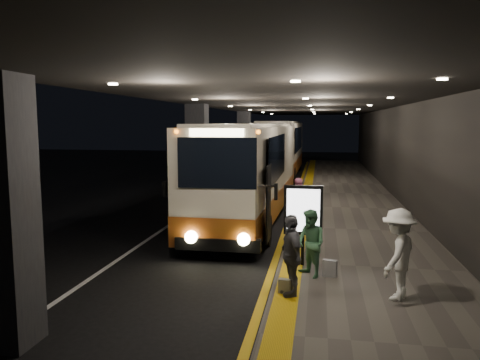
% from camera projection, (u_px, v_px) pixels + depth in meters
% --- Properties ---
extents(ground, '(90.00, 90.00, 0.00)m').
position_uv_depth(ground, '(211.00, 235.00, 15.32)').
color(ground, black).
extents(lane_line_white, '(0.12, 50.00, 0.01)m').
position_uv_depth(lane_line_white, '(197.00, 206.00, 20.51)').
color(lane_line_white, silver).
rests_on(lane_line_white, ground).
extents(kerb_stripe_yellow, '(0.18, 50.00, 0.01)m').
position_uv_depth(kerb_stripe_yellow, '(292.00, 209.00, 19.82)').
color(kerb_stripe_yellow, gold).
rests_on(kerb_stripe_yellow, ground).
extents(sidewalk, '(4.50, 50.00, 0.15)m').
position_uv_depth(sidewalk, '(350.00, 209.00, 19.41)').
color(sidewalk, '#514C44').
rests_on(sidewalk, ground).
extents(tactile_strip, '(0.50, 50.00, 0.01)m').
position_uv_depth(tactile_strip, '(304.00, 206.00, 19.72)').
color(tactile_strip, gold).
rests_on(tactile_strip, sidewalk).
extents(terminal_wall, '(0.10, 50.00, 6.00)m').
position_uv_depth(terminal_wall, '(410.00, 139.00, 18.68)').
color(terminal_wall, black).
rests_on(terminal_wall, ground).
extents(support_columns, '(0.80, 24.80, 4.40)m').
position_uv_depth(support_columns, '(197.00, 158.00, 19.22)').
color(support_columns, black).
rests_on(support_columns, ground).
extents(canopy, '(9.00, 50.00, 0.40)m').
position_uv_depth(canopy, '(297.00, 99.00, 19.24)').
color(canopy, black).
rests_on(canopy, support_columns).
extents(coach_main, '(2.66, 11.32, 3.51)m').
position_uv_depth(coach_main, '(249.00, 176.00, 17.32)').
color(coach_main, beige).
rests_on(coach_main, ground).
extents(coach_second, '(2.51, 11.59, 3.64)m').
position_uv_depth(coach_second, '(280.00, 151.00, 31.83)').
color(coach_second, beige).
rests_on(coach_second, ground).
extents(passenger_boarding, '(0.49, 0.65, 1.62)m').
position_uv_depth(passenger_boarding, '(299.00, 201.00, 16.06)').
color(passenger_boarding, '#A94F73').
rests_on(passenger_boarding, sidewalk).
extents(passenger_waiting_green, '(0.83, 0.88, 1.54)m').
position_uv_depth(passenger_waiting_green, '(311.00, 243.00, 10.58)').
color(passenger_waiting_green, '#40734D').
rests_on(passenger_waiting_green, sidewalk).
extents(passenger_waiting_white, '(1.02, 1.30, 1.82)m').
position_uv_depth(passenger_waiting_white, '(398.00, 254.00, 9.22)').
color(passenger_waiting_white, white).
rests_on(passenger_waiting_white, sidewalk).
extents(passenger_waiting_grey, '(0.83, 1.09, 1.67)m').
position_uv_depth(passenger_waiting_grey, '(291.00, 255.00, 9.44)').
color(passenger_waiting_grey, '#535358').
rests_on(passenger_waiting_grey, sidewalk).
extents(bag_polka, '(0.34, 0.22, 0.38)m').
position_uv_depth(bag_polka, '(330.00, 268.00, 10.66)').
color(bag_polka, black).
rests_on(bag_polka, sidewalk).
extents(bag_plain, '(0.26, 0.18, 0.30)m').
position_uv_depth(bag_plain, '(285.00, 286.00, 9.60)').
color(bag_plain, '#AFB0A5').
rests_on(bag_plain, sidewalk).
extents(info_sign, '(0.94, 0.14, 1.98)m').
position_uv_depth(info_sign, '(303.00, 212.00, 11.36)').
color(info_sign, black).
rests_on(info_sign, sidewalk).
extents(stanchion_post, '(0.05, 0.05, 1.16)m').
position_uv_depth(stanchion_post, '(289.00, 240.00, 11.61)').
color(stanchion_post, black).
rests_on(stanchion_post, sidewalk).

